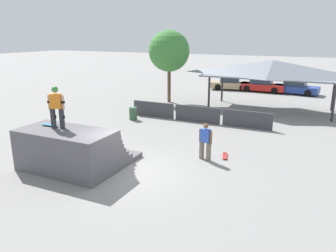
{
  "coord_description": "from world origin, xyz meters",
  "views": [
    {
      "loc": [
        6.91,
        -10.67,
        5.6
      ],
      "look_at": [
        -0.15,
        4.14,
        0.97
      ],
      "focal_mm": 35.0,
      "sensor_mm": 36.0,
      "label": 1
    }
  ],
  "objects_px": {
    "skater_on_deck": "(56,104)",
    "tree_far_back": "(169,51)",
    "skateboard_on_ground": "(225,156)",
    "trash_bin": "(133,114)",
    "parked_car_blue": "(296,88)",
    "bystander_walking": "(205,140)",
    "parked_car_tan": "(231,84)",
    "skateboard_on_deck": "(50,125)",
    "parked_car_red": "(262,86)"
  },
  "relations": [
    {
      "from": "skater_on_deck",
      "to": "tree_far_back",
      "type": "height_order",
      "value": "tree_far_back"
    },
    {
      "from": "skater_on_deck",
      "to": "parked_car_tan",
      "type": "relative_size",
      "value": 0.41
    },
    {
      "from": "bystander_walking",
      "to": "parked_car_red",
      "type": "distance_m",
      "value": 20.06
    },
    {
      "from": "bystander_walking",
      "to": "trash_bin",
      "type": "height_order",
      "value": "bystander_walking"
    },
    {
      "from": "skater_on_deck",
      "to": "tree_far_back",
      "type": "distance_m",
      "value": 15.02
    },
    {
      "from": "skateboard_on_deck",
      "to": "trash_bin",
      "type": "distance_m",
      "value": 8.49
    },
    {
      "from": "skater_on_deck",
      "to": "trash_bin",
      "type": "xyz_separation_m",
      "value": [
        -1.48,
        8.38,
        -2.37
      ]
    },
    {
      "from": "parked_car_tan",
      "to": "skateboard_on_ground",
      "type": "bearing_deg",
      "value": -86.05
    },
    {
      "from": "parked_car_tan",
      "to": "tree_far_back",
      "type": "bearing_deg",
      "value": -119.72
    },
    {
      "from": "parked_car_tan",
      "to": "trash_bin",
      "type": "bearing_deg",
      "value": -110.37
    },
    {
      "from": "skateboard_on_ground",
      "to": "trash_bin",
      "type": "height_order",
      "value": "trash_bin"
    },
    {
      "from": "trash_bin",
      "to": "parked_car_blue",
      "type": "xyz_separation_m",
      "value": [
        9.02,
        15.18,
        0.18
      ]
    },
    {
      "from": "skateboard_on_deck",
      "to": "tree_far_back",
      "type": "distance_m",
      "value": 15.02
    },
    {
      "from": "parked_car_tan",
      "to": "bystander_walking",
      "type": "bearing_deg",
      "value": -88.58
    },
    {
      "from": "skateboard_on_deck",
      "to": "skateboard_on_ground",
      "type": "bearing_deg",
      "value": 29.38
    },
    {
      "from": "tree_far_back",
      "to": "skateboard_on_deck",
      "type": "bearing_deg",
      "value": -84.86
    },
    {
      "from": "tree_far_back",
      "to": "skater_on_deck",
      "type": "bearing_deg",
      "value": -82.93
    },
    {
      "from": "trash_bin",
      "to": "parked_car_blue",
      "type": "relative_size",
      "value": 0.2
    },
    {
      "from": "skater_on_deck",
      "to": "parked_car_blue",
      "type": "height_order",
      "value": "skater_on_deck"
    },
    {
      "from": "tree_far_back",
      "to": "parked_car_tan",
      "type": "height_order",
      "value": "tree_far_back"
    },
    {
      "from": "bystander_walking",
      "to": "skateboard_on_ground",
      "type": "bearing_deg",
      "value": -121.14
    },
    {
      "from": "skater_on_deck",
      "to": "tree_far_back",
      "type": "bearing_deg",
      "value": 76.28
    },
    {
      "from": "skater_on_deck",
      "to": "parked_car_red",
      "type": "xyz_separation_m",
      "value": [
        4.36,
        23.57,
        -2.19
      ]
    },
    {
      "from": "bystander_walking",
      "to": "skateboard_on_ground",
      "type": "xyz_separation_m",
      "value": [
        0.74,
        0.72,
        -0.9
      ]
    },
    {
      "from": "skater_on_deck",
      "to": "tree_far_back",
      "type": "relative_size",
      "value": 0.3
    },
    {
      "from": "parked_car_blue",
      "to": "parked_car_red",
      "type": "bearing_deg",
      "value": -171.95
    },
    {
      "from": "bystander_walking",
      "to": "skateboard_on_deck",
      "type": "bearing_deg",
      "value": 45.39
    },
    {
      "from": "parked_car_tan",
      "to": "parked_car_blue",
      "type": "xyz_separation_m",
      "value": [
        6.35,
        0.12,
        -0.0
      ]
    },
    {
      "from": "skater_on_deck",
      "to": "parked_car_blue",
      "type": "xyz_separation_m",
      "value": [
        7.54,
        23.56,
        -2.19
      ]
    },
    {
      "from": "tree_far_back",
      "to": "parked_car_red",
      "type": "xyz_separation_m",
      "value": [
        6.2,
        8.73,
        -3.63
      ]
    },
    {
      "from": "parked_car_tan",
      "to": "parked_car_red",
      "type": "height_order",
      "value": "same"
    },
    {
      "from": "parked_car_red",
      "to": "parked_car_blue",
      "type": "distance_m",
      "value": 3.18
    },
    {
      "from": "parked_car_blue",
      "to": "skateboard_on_ground",
      "type": "bearing_deg",
      "value": -86.21
    },
    {
      "from": "bystander_walking",
      "to": "parked_car_tan",
      "type": "xyz_separation_m",
      "value": [
        -4.15,
        19.91,
        -0.36
      ]
    },
    {
      "from": "bystander_walking",
      "to": "parked_car_blue",
      "type": "bearing_deg",
      "value": -81.56
    },
    {
      "from": "skateboard_on_ground",
      "to": "parked_car_tan",
      "type": "bearing_deg",
      "value": -0.91
    },
    {
      "from": "tree_far_back",
      "to": "parked_car_tan",
      "type": "bearing_deg",
      "value": 70.63
    },
    {
      "from": "trash_bin",
      "to": "bystander_walking",
      "type": "bearing_deg",
      "value": -35.46
    },
    {
      "from": "trash_bin",
      "to": "parked_car_red",
      "type": "relative_size",
      "value": 0.19
    },
    {
      "from": "skateboard_on_deck",
      "to": "skateboard_on_ground",
      "type": "height_order",
      "value": "skateboard_on_deck"
    },
    {
      "from": "bystander_walking",
      "to": "parked_car_tan",
      "type": "relative_size",
      "value": 0.4
    },
    {
      "from": "skateboard_on_deck",
      "to": "parked_car_blue",
      "type": "distance_m",
      "value": 24.86
    },
    {
      "from": "bystander_walking",
      "to": "skater_on_deck",
      "type": "bearing_deg",
      "value": 48.28
    },
    {
      "from": "skater_on_deck",
      "to": "trash_bin",
      "type": "relative_size",
      "value": 2.09
    },
    {
      "from": "skateboard_on_deck",
      "to": "trash_bin",
      "type": "height_order",
      "value": "skateboard_on_deck"
    },
    {
      "from": "trash_bin",
      "to": "parked_car_tan",
      "type": "relative_size",
      "value": 0.2
    },
    {
      "from": "tree_far_back",
      "to": "trash_bin",
      "type": "distance_m",
      "value": 7.51
    },
    {
      "from": "tree_far_back",
      "to": "trash_bin",
      "type": "relative_size",
      "value": 6.98
    },
    {
      "from": "bystander_walking",
      "to": "parked_car_red",
      "type": "xyz_separation_m",
      "value": [
        -0.97,
        20.03,
        -0.36
      ]
    },
    {
      "from": "skateboard_on_ground",
      "to": "parked_car_tan",
      "type": "relative_size",
      "value": 0.2
    }
  ]
}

